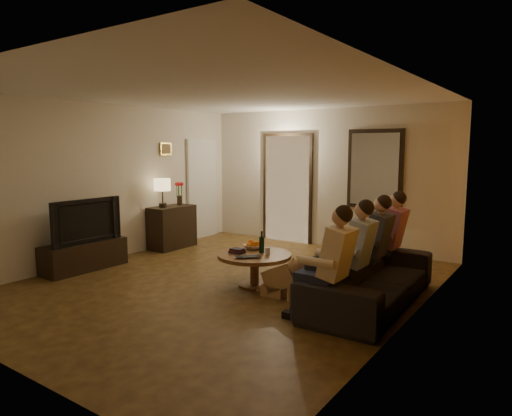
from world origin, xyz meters
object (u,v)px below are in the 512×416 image
Objects in this scene: tv at (83,220)px; wine_bottle at (262,242)px; tv_stand at (84,256)px; person_a at (332,270)px; dog at (281,276)px; person_c at (373,250)px; laptop at (248,258)px; person_b at (354,259)px; dresser at (172,227)px; sofa at (371,276)px; table_lamp at (162,193)px; bowl at (253,247)px; coffee_table at (254,270)px; person_d at (389,242)px.

tv is 2.85m from wine_bottle.
wine_bottle is at bearing 18.80° from tv_stand.
person_a reaches higher than dog.
wine_bottle is (-1.41, -0.43, 0.01)m from person_c.
person_a reaches higher than wine_bottle.
laptop is (2.75, 0.54, -0.31)m from tv.
person_b is 1.39m from laptop.
dresser is at bearing 156.01° from dog.
sofa is 0.41m from person_c.
table_lamp is 0.45× the size of person_c.
dresser is 2.61m from bowl.
person_a is at bearing -20.37° from table_lamp.
dresser reaches higher than coffee_table.
sofa is at bearing 21.06° from dog.
table_lamp reaches higher than laptop.
person_a is at bearing -29.11° from dog.
dresser is 0.74× the size of person_b.
dog is (3.20, 0.61, 0.06)m from tv_stand.
sofa is 0.94m from person_d.
wine_bottle is at bearing -19.81° from dresser.
person_c reaches higher than wine_bottle.
tv is at bearing -161.91° from person_c.
person_d is at bearing 90.00° from person_b.
dresser is 4.27m from person_b.
coffee_table is 0.40m from wine_bottle.
person_d reaches higher than dog.
person_a is 1.61m from wine_bottle.
table_lamp is (0.00, -0.22, 0.66)m from dresser.
table_lamp is at bearing 159.63° from person_a.
sofa reaches higher than dog.
person_d is at bearing 35.93° from wine_bottle.
tv_stand is 0.55m from tv.
bowl is at bearing 88.52° from sofa.
coffee_table is (-1.46, 0.67, -0.38)m from person_a.
person_c is at bearing 19.72° from coffee_table.
wine_bottle reaches higher than tv_stand.
person_c is 1.59m from laptop.
person_b is (-0.10, -0.30, 0.26)m from sofa.
coffee_table is 0.38m from bowl.
sofa is at bearing 4.72° from wine_bottle.
dresser is 3.45m from dog.
dresser is at bearing 160.19° from wine_bottle.
person_d is at bearing 28.82° from bowl.
table_lamp is 4.24m from person_b.
tv_stand is at bearing -90.00° from dresser.
person_a is (4.11, 0.14, 0.38)m from tv_stand.
dresser is 4.30m from sofa.
bowl is at bearing 169.83° from person_b.
coffee_table is at bearing -142.47° from person_d.
tv is at bearing 146.26° from laptop.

